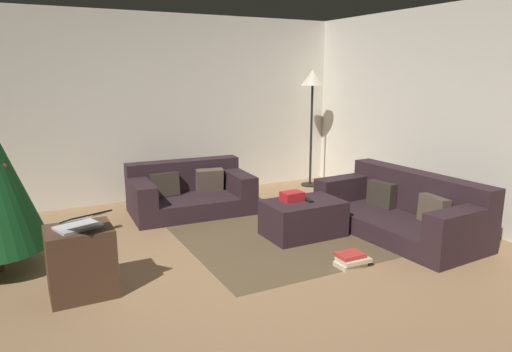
{
  "coord_description": "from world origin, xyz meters",
  "views": [
    {
      "loc": [
        -1.59,
        -3.46,
        1.83
      ],
      "look_at": [
        0.6,
        0.75,
        0.75
      ],
      "focal_mm": 32.8,
      "sensor_mm": 36.0,
      "label": 1
    }
  ],
  "objects_px": {
    "couch_left": "(189,192)",
    "side_table": "(81,261)",
    "tv_remote": "(308,200)",
    "couch_right": "(403,211)",
    "laptop": "(81,223)",
    "ottoman": "(303,218)",
    "book_stack": "(351,260)",
    "gift_box": "(292,196)",
    "corner_lamp": "(312,87)"
  },
  "relations": [
    {
      "from": "couch_left",
      "to": "side_table",
      "type": "bearing_deg",
      "value": 52.38
    },
    {
      "from": "couch_left",
      "to": "tv_remote",
      "type": "xyz_separation_m",
      "value": [
        0.87,
        -1.51,
        0.16
      ]
    },
    {
      "from": "couch_right",
      "to": "laptop",
      "type": "height_order",
      "value": "laptop"
    },
    {
      "from": "tv_remote",
      "to": "ottoman",
      "type": "bearing_deg",
      "value": 163.51
    },
    {
      "from": "couch_left",
      "to": "couch_right",
      "type": "xyz_separation_m",
      "value": [
        1.88,
        -1.95,
        0.01
      ]
    },
    {
      "from": "couch_left",
      "to": "book_stack",
      "type": "height_order",
      "value": "couch_left"
    },
    {
      "from": "ottoman",
      "to": "side_table",
      "type": "relative_size",
      "value": 1.48
    },
    {
      "from": "couch_left",
      "to": "couch_right",
      "type": "height_order",
      "value": "couch_right"
    },
    {
      "from": "laptop",
      "to": "gift_box",
      "type": "bearing_deg",
      "value": 11.92
    },
    {
      "from": "couch_right",
      "to": "gift_box",
      "type": "bearing_deg",
      "value": 62.34
    },
    {
      "from": "gift_box",
      "to": "side_table",
      "type": "relative_size",
      "value": 0.41
    },
    {
      "from": "couch_left",
      "to": "ottoman",
      "type": "relative_size",
      "value": 1.83
    },
    {
      "from": "couch_right",
      "to": "tv_remote",
      "type": "distance_m",
      "value": 1.11
    },
    {
      "from": "couch_left",
      "to": "corner_lamp",
      "type": "distance_m",
      "value": 2.6
    },
    {
      "from": "couch_right",
      "to": "ottoman",
      "type": "distance_m",
      "value": 1.15
    },
    {
      "from": "couch_left",
      "to": "side_table",
      "type": "relative_size",
      "value": 2.71
    },
    {
      "from": "tv_remote",
      "to": "laptop",
      "type": "xyz_separation_m",
      "value": [
        -2.44,
        -0.39,
        0.22
      ]
    },
    {
      "from": "tv_remote",
      "to": "laptop",
      "type": "height_order",
      "value": "laptop"
    },
    {
      "from": "tv_remote",
      "to": "corner_lamp",
      "type": "height_order",
      "value": "corner_lamp"
    },
    {
      "from": "ottoman",
      "to": "tv_remote",
      "type": "relative_size",
      "value": 5.37
    },
    {
      "from": "laptop",
      "to": "corner_lamp",
      "type": "distance_m",
      "value": 4.53
    },
    {
      "from": "tv_remote",
      "to": "corner_lamp",
      "type": "distance_m",
      "value": 2.62
    },
    {
      "from": "gift_box",
      "to": "tv_remote",
      "type": "height_order",
      "value": "gift_box"
    },
    {
      "from": "gift_box",
      "to": "laptop",
      "type": "relative_size",
      "value": 0.49
    },
    {
      "from": "side_table",
      "to": "laptop",
      "type": "bearing_deg",
      "value": -72.19
    },
    {
      "from": "couch_right",
      "to": "laptop",
      "type": "xyz_separation_m",
      "value": [
        -3.44,
        0.05,
        0.38
      ]
    },
    {
      "from": "ottoman",
      "to": "side_table",
      "type": "height_order",
      "value": "side_table"
    },
    {
      "from": "couch_right",
      "to": "corner_lamp",
      "type": "bearing_deg",
      "value": -11.13
    },
    {
      "from": "side_table",
      "to": "gift_box",
      "type": "bearing_deg",
      "value": 10.44
    },
    {
      "from": "couch_left",
      "to": "gift_box",
      "type": "distance_m",
      "value": 1.6
    },
    {
      "from": "tv_remote",
      "to": "corner_lamp",
      "type": "bearing_deg",
      "value": 57.32
    },
    {
      "from": "book_stack",
      "to": "corner_lamp",
      "type": "bearing_deg",
      "value": 63.16
    },
    {
      "from": "couch_right",
      "to": "tv_remote",
      "type": "bearing_deg",
      "value": 63.25
    },
    {
      "from": "corner_lamp",
      "to": "tv_remote",
      "type": "bearing_deg",
      "value": -124.64
    },
    {
      "from": "gift_box",
      "to": "tv_remote",
      "type": "bearing_deg",
      "value": -30.06
    },
    {
      "from": "laptop",
      "to": "ottoman",
      "type": "bearing_deg",
      "value": 9.7
    },
    {
      "from": "couch_right",
      "to": "book_stack",
      "type": "distance_m",
      "value": 1.23
    },
    {
      "from": "side_table",
      "to": "book_stack",
      "type": "distance_m",
      "value": 2.43
    },
    {
      "from": "side_table",
      "to": "laptop",
      "type": "relative_size",
      "value": 1.21
    },
    {
      "from": "gift_box",
      "to": "laptop",
      "type": "height_order",
      "value": "laptop"
    },
    {
      "from": "couch_right",
      "to": "side_table",
      "type": "distance_m",
      "value": 3.46
    },
    {
      "from": "side_table",
      "to": "book_stack",
      "type": "bearing_deg",
      "value": -13.82
    },
    {
      "from": "tv_remote",
      "to": "side_table",
      "type": "height_order",
      "value": "side_table"
    },
    {
      "from": "ottoman",
      "to": "laptop",
      "type": "bearing_deg",
      "value": -170.3
    },
    {
      "from": "couch_left",
      "to": "side_table",
      "type": "height_order",
      "value": "couch_left"
    },
    {
      "from": "book_stack",
      "to": "corner_lamp",
      "type": "distance_m",
      "value": 3.53
    },
    {
      "from": "ottoman",
      "to": "side_table",
      "type": "xyz_separation_m",
      "value": [
        -2.41,
        -0.35,
        0.09
      ]
    },
    {
      "from": "laptop",
      "to": "corner_lamp",
      "type": "height_order",
      "value": "corner_lamp"
    },
    {
      "from": "couch_right",
      "to": "side_table",
      "type": "xyz_separation_m",
      "value": [
        -3.46,
        0.1,
        0.03
      ]
    },
    {
      "from": "tv_remote",
      "to": "laptop",
      "type": "bearing_deg",
      "value": -168.9
    }
  ]
}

